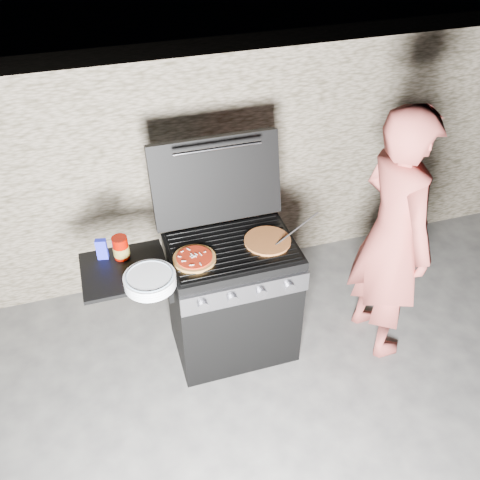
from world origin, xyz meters
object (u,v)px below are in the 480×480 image
object	(u,v)px
pizza_topped	(194,258)
sauce_jar	(121,247)
gas_grill	(197,307)
person	(393,237)

from	to	relation	value
pizza_topped	sauce_jar	bearing A→B (deg)	158.03
gas_grill	sauce_jar	size ratio (longest dim) A/B	9.11
gas_grill	person	size ratio (longest dim) A/B	0.74
pizza_topped	sauce_jar	world-z (taller)	sauce_jar
sauce_jar	pizza_topped	bearing A→B (deg)	-21.97
pizza_topped	sauce_jar	xyz separation A→B (m)	(-0.41, 0.17, 0.05)
gas_grill	person	distance (m)	1.35
gas_grill	sauce_jar	distance (m)	0.67
sauce_jar	person	distance (m)	1.70
pizza_topped	gas_grill	bearing A→B (deg)	86.44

